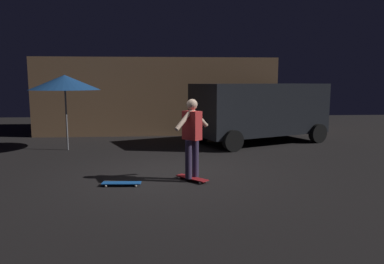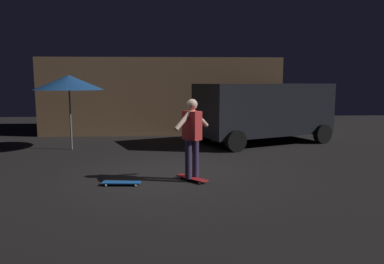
{
  "view_description": "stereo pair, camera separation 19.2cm",
  "coord_description": "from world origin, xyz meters",
  "px_view_note": "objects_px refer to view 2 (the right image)",
  "views": [
    {
      "loc": [
        -0.08,
        -7.84,
        2.09
      ],
      "look_at": [
        0.46,
        -0.46,
        1.05
      ],
      "focal_mm": 33.45,
      "sensor_mm": 36.0,
      "label": 1
    },
    {
      "loc": [
        0.11,
        -7.85,
        2.09
      ],
      "look_at": [
        0.46,
        -0.46,
        1.05
      ],
      "focal_mm": 33.45,
      "sensor_mm": 36.0,
      "label": 2
    }
  ],
  "objects_px": {
    "patio_umbrella": "(69,82)",
    "skateboard_spare": "(121,183)",
    "parked_van": "(264,109)",
    "skateboard_ridden": "(192,178)",
    "skater": "(192,133)"
  },
  "relations": [
    {
      "from": "patio_umbrella",
      "to": "skateboard_spare",
      "type": "height_order",
      "value": "patio_umbrella"
    },
    {
      "from": "patio_umbrella",
      "to": "skateboard_spare",
      "type": "relative_size",
      "value": 2.91
    },
    {
      "from": "skateboard_spare",
      "to": "skater",
      "type": "bearing_deg",
      "value": 10.81
    },
    {
      "from": "skateboard_ridden",
      "to": "skater",
      "type": "height_order",
      "value": "skater"
    },
    {
      "from": "skateboard_spare",
      "to": "skater",
      "type": "xyz_separation_m",
      "value": [
        1.45,
        0.28,
        0.98
      ]
    },
    {
      "from": "skateboard_ridden",
      "to": "skater",
      "type": "xyz_separation_m",
      "value": [
        0.0,
        0.0,
        0.98
      ]
    },
    {
      "from": "parked_van",
      "to": "skateboard_ridden",
      "type": "distance_m",
      "value": 5.55
    },
    {
      "from": "skateboard_ridden",
      "to": "patio_umbrella",
      "type": "bearing_deg",
      "value": 133.65
    },
    {
      "from": "patio_umbrella",
      "to": "parked_van",
      "type": "bearing_deg",
      "value": 8.75
    },
    {
      "from": "patio_umbrella",
      "to": "skateboard_spare",
      "type": "xyz_separation_m",
      "value": [
        2.13,
        -4.03,
        -2.02
      ]
    },
    {
      "from": "parked_van",
      "to": "skateboard_ridden",
      "type": "bearing_deg",
      "value": -119.82
    },
    {
      "from": "parked_van",
      "to": "skateboard_spare",
      "type": "height_order",
      "value": "parked_van"
    },
    {
      "from": "parked_van",
      "to": "skater",
      "type": "bearing_deg",
      "value": -119.82
    },
    {
      "from": "patio_umbrella",
      "to": "skateboard_ridden",
      "type": "bearing_deg",
      "value": -46.35
    },
    {
      "from": "parked_van",
      "to": "skater",
      "type": "height_order",
      "value": "parked_van"
    }
  ]
}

